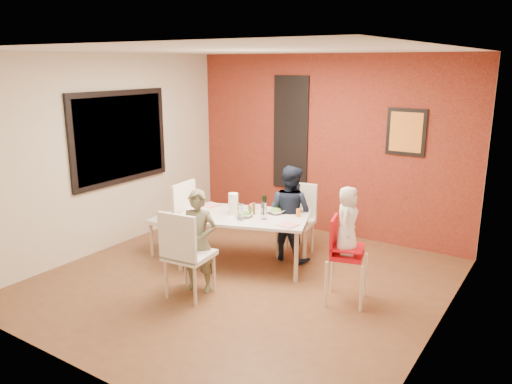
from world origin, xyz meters
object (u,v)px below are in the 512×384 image
Objects in this scene: chair_near at (185,250)px; paper_towel_roll at (233,204)px; chair_far at (298,215)px; high_chair at (343,252)px; wine_bottle at (264,205)px; dining_table at (244,219)px; child_near at (198,241)px; child_far at (290,213)px; toddler at (347,220)px; chair_left at (177,215)px.

paper_towel_roll is at bearing -89.53° from chair_near.
chair_far is 1.49m from high_chair.
wine_bottle is at bearing -104.37° from chair_near.
dining_table is 1.91× the size of high_chair.
high_chair reaches higher than dining_table.
child_far reaches higher than child_near.
child_near is 1.69m from toddler.
toddler is at bearing -6.60° from paper_towel_roll.
chair_near is at bearing 82.12° from child_far.
toddler is 1.65m from paper_towel_roll.
child_near reaches higher than dining_table.
chair_near reaches higher than chair_far.
chair_near is 1.31m from chair_left.
child_far is at bearing 51.83° from dining_table.
chair_near is (0.00, -1.15, -0.05)m from dining_table.
dining_table is 0.64m from child_far.
high_chair is 0.81× the size of child_near.
chair_far is at bearing 121.63° from chair_left.
child_far is at bearing 113.89° from chair_left.
dining_table is 0.90m from child_near.
paper_towel_roll is (-1.61, 0.20, 0.24)m from high_chair.
child_far is at bearing -95.52° from chair_far.
dining_table is 0.84m from chair_far.
chair_near is 1.13m from paper_towel_roll.
chair_left is 0.81× the size of child_far.
high_chair is 1.30× the size of toddler.
chair_far is 0.27m from child_far.
toddler is (0.02, 0.01, 0.36)m from high_chair.
chair_left is 4.17× the size of wine_bottle.
child_near is (-1.49, -0.65, 0.02)m from high_chair.
child_near is at bearing -82.05° from paper_towel_roll.
child_far reaches higher than chair_left.
toddler is (2.45, -0.01, 0.36)m from chair_left.
chair_near is at bearing 108.06° from toddler.
toddler is 2.66× the size of paper_towel_roll.
child_far is 4.60× the size of paper_towel_roll.
child_far is (0.39, 1.66, 0.07)m from chair_near.
toddler reaches higher than child_near.
chair_far is at bearing 62.97° from dining_table.
high_chair is 1.64m from paper_towel_roll.
toddler reaches higher than chair_left.
wine_bottle is (0.19, 1.33, 0.23)m from chair_near.
child_far is (0.39, 0.50, 0.02)m from dining_table.
dining_table is 6.58× the size of paper_towel_roll.
high_chair is 0.36m from toddler.
chair_left is at bearing -50.58° from chair_near.
paper_towel_roll is at bearing 97.46° from chair_left.
child_far is 0.78m from paper_towel_roll.
toddler reaches higher than chair_near.
child_near is at bearing -111.79° from chair_far.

